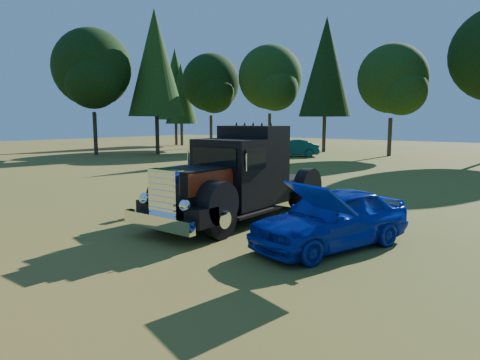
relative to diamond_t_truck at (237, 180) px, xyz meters
name	(u,v)px	position (x,y,z in m)	size (l,w,h in m)	color
ground	(191,225)	(-0.66, -1.42, -1.28)	(120.00, 120.00, 0.00)	#395C1B
treeline	(393,66)	(-4.03, 26.06, 6.38)	(72.10, 24.04, 13.84)	#2D2116
diamond_t_truck	(237,180)	(0.00, 0.00, 0.00)	(3.35, 7.16, 3.00)	black
hotrod_coupe	(331,218)	(3.75, -0.95, -0.52)	(3.02, 4.74, 1.89)	#0B08AD
spectator_near	(195,188)	(-1.39, -0.49, -0.32)	(0.70, 0.46, 1.92)	#1E2548
spectator_far	(179,188)	(-2.68, 0.01, -0.50)	(0.75, 0.59, 1.55)	navy
distant_teal_car	(293,148)	(-11.13, 22.12, -0.54)	(1.57, 4.50, 1.48)	#0B3042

